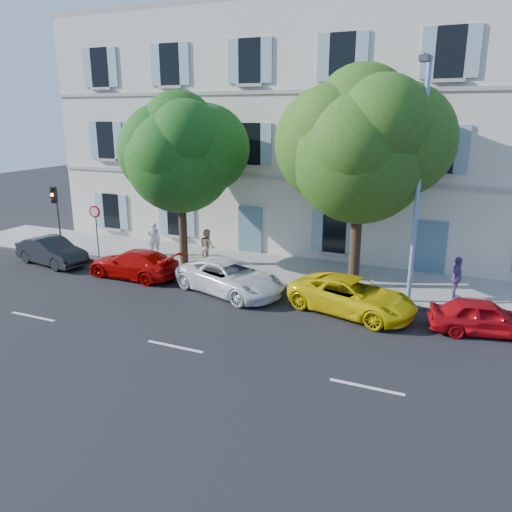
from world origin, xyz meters
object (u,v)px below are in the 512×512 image
at_px(tree_right, 360,154).
at_px(pedestrian_c, 457,278).
at_px(pedestrian_a, 154,239).
at_px(road_sign, 96,220).
at_px(car_yellow_supercar, 352,296).
at_px(tree_left, 180,159).
at_px(car_red_hatchback, 484,317).
at_px(traffic_light, 56,206).
at_px(car_dark_sedan, 52,251).
at_px(car_red_coupe, 134,264).
at_px(pedestrian_b, 207,246).
at_px(car_white_coupe, 230,277).
at_px(street_lamp, 419,171).

bearing_deg(tree_right, pedestrian_c, 0.71).
bearing_deg(pedestrian_a, road_sign, 1.10).
distance_m(car_yellow_supercar, road_sign, 13.35).
height_order(tree_left, road_sign, tree_left).
distance_m(car_yellow_supercar, car_red_hatchback, 4.40).
bearing_deg(traffic_light, car_red_hatchback, -4.40).
bearing_deg(car_dark_sedan, car_red_coupe, -80.25).
distance_m(car_yellow_supercar, tree_right, 5.55).
height_order(car_red_hatchback, tree_left, tree_left).
xyz_separation_m(car_dark_sedan, car_yellow_supercar, (14.66, -0.24, -0.00)).
bearing_deg(car_red_coupe, pedestrian_a, -160.58).
xyz_separation_m(tree_right, pedestrian_b, (-7.10, 0.42, -4.57)).
bearing_deg(tree_right, car_white_coupe, -151.58).
bearing_deg(car_yellow_supercar, car_white_coupe, 103.23).
bearing_deg(pedestrian_c, car_yellow_supercar, 129.98).
relative_size(car_white_coupe, traffic_light, 1.39).
height_order(car_dark_sedan, street_lamp, street_lamp).
height_order(car_yellow_supercar, tree_right, tree_right).
xyz_separation_m(car_yellow_supercar, road_sign, (-13.16, 1.77, 1.36)).
height_order(street_lamp, pedestrian_a, street_lamp).
height_order(traffic_light, road_sign, traffic_light).
height_order(car_white_coupe, pedestrian_c, pedestrian_c).
height_order(car_red_coupe, pedestrian_a, pedestrian_a).
bearing_deg(pedestrian_a, car_yellow_supercar, 132.77).
bearing_deg(street_lamp, tree_left, 174.02).
distance_m(car_white_coupe, road_sign, 8.42).
bearing_deg(car_red_coupe, pedestrian_c, 101.92).
xyz_separation_m(car_white_coupe, tree_left, (-3.67, 2.43, 4.41)).
relative_size(tree_left, pedestrian_c, 4.55).
bearing_deg(car_dark_sedan, street_lamp, -75.58).
distance_m(car_white_coupe, tree_left, 6.23).
height_order(car_white_coupe, pedestrian_b, pedestrian_b).
bearing_deg(car_red_coupe, tree_right, 105.82).
height_order(car_dark_sedan, car_yellow_supercar, car_dark_sedan).
relative_size(car_red_hatchback, road_sign, 1.34).
xyz_separation_m(car_dark_sedan, car_red_hatchback, (19.06, -0.27, -0.06)).
bearing_deg(car_dark_sedan, car_red_hatchback, -80.62).
xyz_separation_m(traffic_light, pedestrian_c, (18.77, 1.11, -1.63)).
distance_m(tree_left, pedestrian_a, 4.66).
bearing_deg(car_red_coupe, car_red_hatchback, 90.74).
height_order(car_yellow_supercar, traffic_light, traffic_light).
height_order(car_dark_sedan, pedestrian_a, pedestrian_a).
bearing_deg(street_lamp, car_red_hatchback, -29.77).
bearing_deg(pedestrian_a, car_red_coupe, 77.12).
bearing_deg(traffic_light, car_white_coupe, -7.52).
relative_size(traffic_light, pedestrian_b, 2.04).
bearing_deg(car_red_hatchback, pedestrian_a, 65.52).
xyz_separation_m(car_yellow_supercar, pedestrian_a, (-10.81, 3.22, 0.33)).
bearing_deg(tree_left, pedestrian_b, 21.71).
bearing_deg(tree_right, car_yellow_supercar, -78.23).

